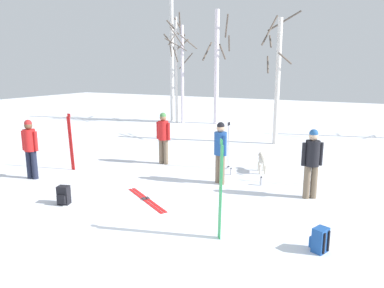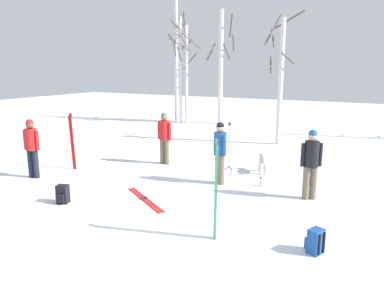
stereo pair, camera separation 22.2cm
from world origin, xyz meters
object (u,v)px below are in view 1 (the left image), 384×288
object	(u,v)px
birch_tree_2	(182,73)
birch_tree_3	(217,66)
ski_pair_planted_1	(221,191)
backpack_1	(320,240)
person_1	(30,145)
person_0	(312,159)
birch_tree_4	(277,78)
ski_poles_0	(228,144)
water_bottle_0	(261,181)
birch_tree_0	(172,58)
backpack_0	(64,195)
ski_poles_1	(310,159)
water_bottle_1	(231,172)
person_2	(163,135)
ski_pair_lying_0	(146,200)
dog	(262,160)
ski_pair_planted_0	(71,142)
person_3	(220,149)
birch_tree_1	(176,69)

from	to	relation	value
birch_tree_2	birch_tree_3	size ratio (longest dim) A/B	0.87
ski_pair_planted_1	backpack_1	xyz separation A→B (m)	(1.72, 0.36, -0.74)
person_1	birch_tree_2	world-z (taller)	birch_tree_2
person_0	birch_tree_4	distance (m)	6.79
person_1	ski_poles_0	xyz separation A→B (m)	(4.67, 3.49, -0.18)
water_bottle_0	birch_tree_0	size ratio (longest dim) A/B	0.04
ski_poles_0	backpack_0	distance (m)	5.16
ski_poles_1	water_bottle_1	distance (m)	2.33
person_2	birch_tree_3	size ratio (longest dim) A/B	0.27
ski_pair_lying_0	water_bottle_1	bearing A→B (deg)	69.65
dog	ski_poles_1	world-z (taller)	ski_poles_1
birch_tree_0	ski_poles_0	bearing A→B (deg)	-50.95
birch_tree_2	backpack_1	bearing A→B (deg)	-52.67
ski_pair_planted_0	birch_tree_4	world-z (taller)	birch_tree_4
person_0	ski_pair_lying_0	size ratio (longest dim) A/B	1.00
person_2	person_3	bearing A→B (deg)	-23.88
ski_pair_planted_0	backpack_0	bearing A→B (deg)	-48.76
water_bottle_1	ski_poles_1	bearing A→B (deg)	1.02
person_0	water_bottle_1	xyz separation A→B (m)	(-2.42, 0.97, -0.88)
person_3	ski_pair_lying_0	bearing A→B (deg)	-118.42
ski_pair_lying_0	birch_tree_2	xyz separation A→B (m)	(-5.16, 11.41, 2.85)
birch_tree_1	birch_tree_2	bearing A→B (deg)	6.04
ski_pair_planted_0	birch_tree_1	xyz separation A→B (m)	(-1.93, 10.17, 2.18)
person_2	person_3	xyz separation A→B (m)	(2.48, -1.10, 0.00)
ski_pair_planted_1	birch_tree_4	bearing A→B (deg)	98.14
person_3	water_bottle_1	world-z (taller)	person_3
person_1	person_3	bearing A→B (deg)	22.07
backpack_0	birch_tree_3	bearing A→B (deg)	97.62
person_1	birch_tree_3	world-z (taller)	birch_tree_3
person_2	backpack_0	xyz separation A→B (m)	(-0.18, -4.20, -0.77)
dog	water_bottle_1	xyz separation A→B (m)	(-0.73, -0.71, -0.28)
ski_poles_0	backpack_1	bearing A→B (deg)	-51.56
person_1	water_bottle_1	xyz separation A→B (m)	(4.99, 2.92, -0.88)
ski_pair_planted_0	backpack_1	bearing A→B (deg)	-14.14
birch_tree_2	birch_tree_3	world-z (taller)	birch_tree_3
person_0	backpack_0	distance (m)	5.96
ski_pair_planted_1	backpack_1	distance (m)	1.91
ski_poles_0	water_bottle_0	bearing A→B (deg)	-38.69
person_1	birch_tree_3	xyz separation A→B (m)	(0.57, 12.16, 2.28)
person_0	ski_poles_0	world-z (taller)	person_0
ski_poles_1	birch_tree_4	world-z (taller)	birch_tree_4
birch_tree_2	birch_tree_4	size ratio (longest dim) A/B	1.01
person_2	ski_pair_lying_0	distance (m)	3.54
ski_pair_lying_0	ski_poles_0	distance (m)	3.64
person_0	water_bottle_0	bearing A→B (deg)	162.89
person_2	ski_poles_1	bearing A→B (deg)	-2.00
person_3	backpack_1	distance (m)	4.15
person_2	birch_tree_3	xyz separation A→B (m)	(-1.96, 9.04, 2.28)
birch_tree_0	ski_pair_planted_1	bearing A→B (deg)	-56.99
birch_tree_0	person_1	bearing A→B (deg)	-79.90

